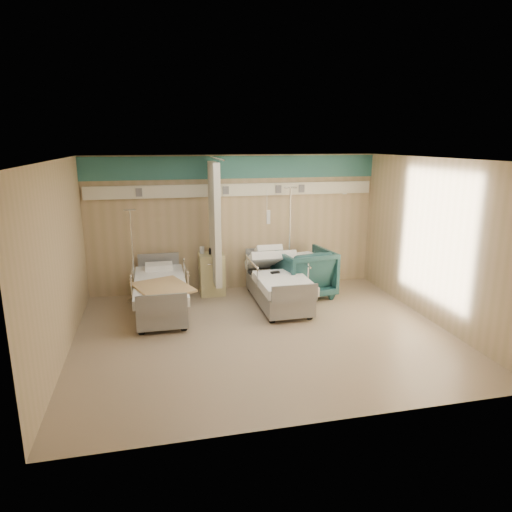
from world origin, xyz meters
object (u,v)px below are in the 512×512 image
(bed_right, at_px, (278,289))
(bed_left, at_px, (161,297))
(visitor_armchair, at_px, (304,273))
(iv_stand_left, at_px, (135,283))
(bedside_cabinet, at_px, (212,274))
(iv_stand_right, at_px, (289,268))

(bed_right, bearing_deg, bed_left, 180.00)
(visitor_armchair, relative_size, iv_stand_left, 0.59)
(bedside_cabinet, bearing_deg, iv_stand_left, -175.42)
(bedside_cabinet, height_order, iv_stand_right, iv_stand_right)
(iv_stand_right, bearing_deg, iv_stand_left, -177.54)
(bed_right, relative_size, iv_stand_left, 1.19)
(bedside_cabinet, height_order, visitor_armchair, visitor_armchair)
(bed_left, xyz_separation_m, bedside_cabinet, (1.05, 0.90, 0.11))
(visitor_armchair, height_order, iv_stand_right, iv_stand_right)
(bedside_cabinet, bearing_deg, iv_stand_right, 0.49)
(bed_right, xyz_separation_m, iv_stand_left, (-2.68, 0.78, 0.06))
(bed_right, bearing_deg, iv_stand_right, 61.23)
(bed_left, relative_size, visitor_armchair, 2.03)
(visitor_armchair, bearing_deg, bedside_cabinet, -24.72)
(bedside_cabinet, height_order, iv_stand_left, iv_stand_left)
(bed_right, relative_size, bedside_cabinet, 2.54)
(bedside_cabinet, xyz_separation_m, visitor_armchair, (1.80, -0.52, 0.06))
(iv_stand_right, height_order, iv_stand_left, iv_stand_right)
(bed_left, height_order, visitor_armchair, visitor_armchair)
(bed_right, xyz_separation_m, visitor_armchair, (0.65, 0.38, 0.17))
(bed_left, bearing_deg, iv_stand_right, 18.69)
(bed_left, relative_size, iv_stand_left, 1.19)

